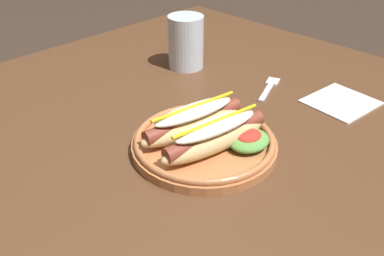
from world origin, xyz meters
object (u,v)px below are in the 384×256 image
at_px(fork, 269,87).
at_px(water_cup, 186,42).
at_px(hot_dog_plate, 206,137).
at_px(napkin, 341,102).

distance_m(fork, water_cup, 0.23).
relative_size(hot_dog_plate, water_cup, 2.02).
bearing_deg(water_cup, fork, -77.98).
bearing_deg(napkin, water_cup, 104.74).
height_order(fork, napkin, same).
xyz_separation_m(water_cup, napkin, (0.10, -0.36, -0.06)).
xyz_separation_m(fork, water_cup, (-0.05, 0.22, 0.06)).
bearing_deg(hot_dog_plate, napkin, -14.67).
bearing_deg(hot_dog_plate, water_cup, 51.12).
xyz_separation_m(hot_dog_plate, water_cup, (0.23, 0.28, 0.04)).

